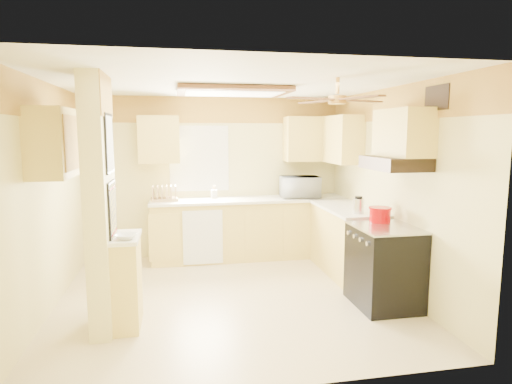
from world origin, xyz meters
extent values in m
plane|color=beige|center=(0.00, 0.00, 0.00)|extent=(4.00, 4.00, 0.00)
plane|color=white|center=(0.00, 0.00, 2.50)|extent=(4.00, 4.00, 0.00)
plane|color=#E3D68B|center=(0.00, 1.90, 1.25)|extent=(4.00, 0.00, 4.00)
plane|color=#E3D68B|center=(0.00, -1.90, 1.25)|extent=(4.00, 0.00, 4.00)
plane|color=#E3D68B|center=(-2.00, 0.00, 1.25)|extent=(0.00, 3.80, 3.80)
plane|color=#E3D68B|center=(2.00, 0.00, 1.25)|extent=(0.00, 3.80, 3.80)
cube|color=#EFB546|center=(0.00, 1.88, 2.30)|extent=(4.00, 0.02, 0.40)
cube|color=#E3D68B|center=(-1.35, -0.55, 1.25)|extent=(0.20, 0.70, 2.50)
cube|color=#F0DB74|center=(-1.13, -0.55, 0.45)|extent=(0.25, 0.55, 0.90)
cube|color=white|center=(-1.13, -0.55, 0.92)|extent=(0.28, 0.58, 0.04)
cube|color=#F0DB74|center=(0.50, 1.60, 0.45)|extent=(3.00, 0.60, 0.90)
cube|color=#F0DB74|center=(1.70, 0.60, 0.45)|extent=(0.60, 1.40, 0.90)
cube|color=white|center=(0.50, 1.59, 0.92)|extent=(3.04, 0.64, 0.04)
cube|color=white|center=(1.69, 0.60, 0.92)|extent=(0.64, 1.44, 0.04)
cube|color=white|center=(-0.25, 1.29, 0.43)|extent=(0.58, 0.02, 0.80)
cube|color=white|center=(-0.25, 1.89, 1.55)|extent=(0.92, 0.02, 1.02)
cube|color=white|center=(-0.25, 1.89, 1.55)|extent=(0.80, 0.02, 0.90)
cube|color=#F0DB74|center=(-0.85, 1.72, 1.85)|extent=(0.60, 0.35, 0.70)
cube|color=#F0DB74|center=(1.55, 1.72, 1.85)|extent=(0.90, 0.35, 0.70)
cube|color=#F0DB74|center=(1.82, 1.25, 1.85)|extent=(0.35, 1.00, 0.70)
cube|color=#F0DB74|center=(-1.82, -0.25, 1.85)|extent=(0.35, 0.75, 0.70)
cube|color=#F0DB74|center=(1.82, -0.55, 1.95)|extent=(0.35, 0.76, 0.52)
cube|color=black|center=(1.67, -0.55, 0.45)|extent=(0.65, 0.76, 0.90)
cube|color=silver|center=(1.67, -0.55, 0.91)|extent=(0.66, 0.77, 0.02)
cylinder|color=silver|center=(1.34, -0.80, 0.80)|extent=(0.03, 0.05, 0.05)
cylinder|color=silver|center=(1.34, -0.63, 0.80)|extent=(0.03, 0.05, 0.05)
cylinder|color=silver|center=(1.34, -0.47, 0.80)|extent=(0.03, 0.05, 0.05)
cylinder|color=silver|center=(1.34, -0.30, 0.80)|extent=(0.03, 0.05, 0.05)
cube|color=black|center=(1.74, -0.55, 1.62)|extent=(0.50, 0.76, 0.14)
cube|color=black|center=(-1.24, -0.55, 1.85)|extent=(0.02, 0.42, 0.57)
cube|color=white|center=(-1.23, -0.55, 1.85)|extent=(0.01, 0.37, 0.52)
cube|color=black|center=(-1.24, -0.55, 1.20)|extent=(0.02, 0.42, 0.57)
cube|color=yellow|center=(-1.23, -0.55, 1.20)|extent=(0.01, 0.37, 0.52)
cube|color=brown|center=(0.10, 0.50, 2.46)|extent=(1.35, 0.95, 0.06)
cube|color=white|center=(0.10, 0.50, 2.44)|extent=(1.15, 0.75, 0.02)
cylinder|color=gold|center=(1.00, -0.70, 2.42)|extent=(0.04, 0.04, 0.16)
cylinder|color=gold|center=(1.00, -0.70, 2.28)|extent=(0.18, 0.18, 0.08)
cube|color=brown|center=(1.30, -0.59, 2.28)|extent=(0.55, 0.28, 0.01)
cube|color=brown|center=(0.89, -0.40, 2.28)|extent=(0.28, 0.55, 0.01)
cube|color=brown|center=(0.70, -0.81, 2.28)|extent=(0.55, 0.28, 0.01)
cube|color=brown|center=(1.11, -1.00, 2.28)|extent=(0.28, 0.55, 0.01)
cube|color=black|center=(1.98, -0.90, 2.30)|extent=(0.02, 0.40, 0.25)
imported|color=white|center=(1.30, 1.56, 1.10)|extent=(0.62, 0.44, 0.33)
imported|color=white|center=(-1.10, -0.70, 0.96)|extent=(0.24, 0.24, 0.05)
cylinder|color=#A50205|center=(1.72, -0.30, 0.99)|extent=(0.24, 0.24, 0.15)
cylinder|color=#A50205|center=(1.72, -0.30, 1.08)|extent=(0.26, 0.26, 0.02)
cylinder|color=silver|center=(1.64, 0.13, 1.03)|extent=(0.14, 0.14, 0.19)
cylinder|color=black|center=(1.64, 0.13, 1.14)|extent=(0.09, 0.09, 0.03)
cube|color=tan|center=(-0.79, 1.62, 0.96)|extent=(0.41, 0.32, 0.04)
cube|color=tan|center=(-0.96, 1.62, 1.05)|extent=(0.02, 0.26, 0.22)
cube|color=tan|center=(-0.89, 1.62, 1.05)|extent=(0.02, 0.26, 0.22)
cube|color=tan|center=(-0.82, 1.62, 1.05)|extent=(0.02, 0.26, 0.22)
cube|color=tan|center=(-0.76, 1.62, 1.05)|extent=(0.02, 0.26, 0.22)
cube|color=tan|center=(-0.69, 1.62, 1.05)|extent=(0.02, 0.26, 0.22)
cube|color=tan|center=(-0.63, 1.62, 1.05)|extent=(0.02, 0.26, 0.22)
cylinder|color=white|center=(-0.89, 1.62, 1.05)|extent=(0.02, 0.22, 0.22)
cylinder|color=white|center=(-0.76, 1.62, 1.05)|extent=(0.02, 0.22, 0.22)
cylinder|color=white|center=(-0.04, 1.72, 1.00)|extent=(0.10, 0.10, 0.13)
cylinder|color=tan|center=(-0.02, 1.72, 1.04)|extent=(0.01, 0.01, 0.20)
cylinder|color=tan|center=(-0.04, 1.74, 1.04)|extent=(0.01, 0.01, 0.20)
cylinder|color=tan|center=(-0.06, 1.72, 1.04)|extent=(0.01, 0.01, 0.20)
cylinder|color=tan|center=(-0.04, 1.70, 1.04)|extent=(0.01, 0.01, 0.20)
camera|label=1|loc=(-0.62, -4.86, 1.95)|focal=30.00mm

